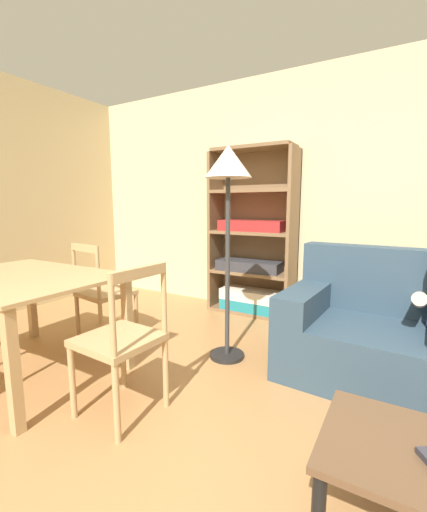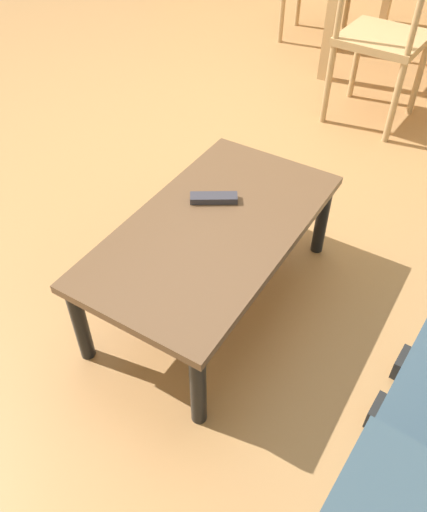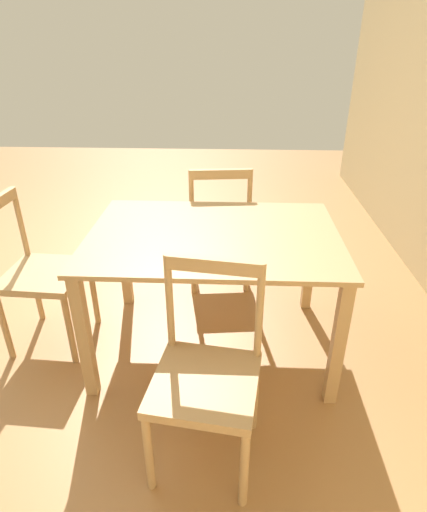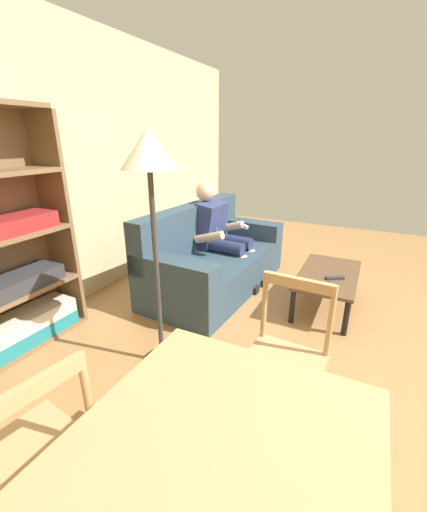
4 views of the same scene
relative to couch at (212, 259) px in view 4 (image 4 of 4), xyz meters
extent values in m
plane|color=#9E7042|center=(-0.86, -1.79, -0.33)|extent=(8.56, 8.56, 0.00)
cube|color=#D1BC8C|center=(-0.86, 1.15, 1.00)|extent=(6.56, 0.12, 2.66)
cube|color=#2D4251|center=(-0.01, -0.07, -0.13)|extent=(1.90, 0.99, 0.41)
cube|color=#2D4251|center=(0.01, 0.27, 0.33)|extent=(1.86, 0.31, 0.51)
cube|color=#2D4251|center=(-0.82, -0.02, 0.18)|extent=(0.29, 0.90, 0.20)
cube|color=#2D4251|center=(0.80, -0.12, 0.18)|extent=(0.29, 0.90, 0.20)
cube|color=#364864|center=(0.30, 0.09, 0.26)|extent=(0.41, 0.17, 0.36)
cube|color=navy|center=(0.18, 0.12, 0.34)|extent=(0.42, 0.32, 0.56)
sphere|color=#DBAD89|center=(0.19, 0.18, 0.72)|extent=(0.21, 0.21, 0.21)
cylinder|color=navy|center=(0.06, -0.13, 0.15)|extent=(0.18, 0.45, 0.15)
cylinder|color=#DBAD89|center=(0.05, -0.35, -0.13)|extent=(0.11, 0.11, 0.41)
cube|color=black|center=(0.04, -0.43, -0.29)|extent=(0.11, 0.25, 0.08)
cylinder|color=navy|center=(0.28, -0.15, 0.15)|extent=(0.18, 0.45, 0.15)
cylinder|color=#DBAD89|center=(0.26, -0.37, -0.13)|extent=(0.11, 0.11, 0.41)
cube|color=black|center=(0.26, -0.45, -0.29)|extent=(0.11, 0.25, 0.08)
cylinder|color=#DBAD89|center=(-0.07, -0.01, 0.28)|extent=(0.11, 0.36, 0.19)
cylinder|color=#DBAD89|center=(0.42, -0.04, 0.28)|extent=(0.11, 0.36, 0.19)
cube|color=white|center=(0.42, -0.19, 0.32)|extent=(0.05, 0.16, 0.08)
cube|color=brown|center=(0.08, -1.25, 0.02)|extent=(1.00, 0.54, 0.03)
cylinder|color=black|center=(-0.38, -1.49, -0.16)|extent=(0.05, 0.05, 0.33)
cylinder|color=black|center=(0.54, -1.49, -0.16)|extent=(0.05, 0.05, 0.33)
cylinder|color=black|center=(-0.38, -1.02, -0.16)|extent=(0.05, 0.05, 0.33)
cylinder|color=black|center=(0.54, -1.02, -0.16)|extent=(0.05, 0.05, 0.33)
cube|color=#2D2D38|center=(-0.04, -1.32, 0.05)|extent=(0.13, 0.17, 0.02)
cube|color=brown|center=(-1.22, 0.89, 0.59)|extent=(0.04, 0.36, 1.83)
cube|color=brown|center=(-1.69, 0.89, -0.31)|extent=(0.90, 0.36, 0.04)
cube|color=brown|center=(-1.69, 0.89, 0.15)|extent=(0.90, 0.36, 0.04)
cube|color=brown|center=(-1.69, 0.89, 0.60)|extent=(0.90, 0.36, 0.04)
cube|color=teal|center=(-1.66, 0.87, -0.23)|extent=(0.73, 0.30, 0.12)
cube|color=beige|center=(-1.66, 0.87, -0.11)|extent=(0.73, 0.30, 0.12)
cube|color=#333338|center=(-1.71, 0.87, 0.22)|extent=(0.74, 0.32, 0.12)
cube|color=maroon|center=(-1.68, 0.87, 0.68)|extent=(0.73, 0.30, 0.12)
cube|color=tan|center=(-2.56, -1.23, 0.39)|extent=(1.33, 0.94, 0.02)
cube|color=tan|center=(-1.95, -1.66, 0.03)|extent=(0.06, 0.06, 0.71)
cube|color=tan|center=(-1.95, -0.81, 0.03)|extent=(0.06, 0.06, 0.71)
cube|color=tan|center=(-2.56, -0.46, 0.10)|extent=(0.48, 0.48, 0.04)
cylinder|color=tan|center=(-2.34, -0.30, -0.12)|extent=(0.04, 0.04, 0.43)
cylinder|color=tan|center=(-2.40, -0.68, -0.12)|extent=(0.04, 0.04, 0.43)
cylinder|color=tan|center=(-2.40, -0.68, 0.33)|extent=(0.03, 0.03, 0.47)
cube|color=tan|center=(-2.59, -0.65, 0.54)|extent=(0.38, 0.09, 0.06)
cube|color=tan|center=(-1.60, -1.23, 0.13)|extent=(0.44, 0.44, 0.04)
cylinder|color=tan|center=(-1.77, -1.03, -0.10)|extent=(0.04, 0.04, 0.46)
cylinder|color=tan|center=(-1.80, -1.41, -0.10)|extent=(0.04, 0.04, 0.46)
cylinder|color=tan|center=(-1.39, -1.06, -0.10)|extent=(0.04, 0.04, 0.46)
cylinder|color=tan|center=(-1.42, -1.43, -0.10)|extent=(0.04, 0.04, 0.46)
cylinder|color=tan|center=(-1.39, -1.06, 0.35)|extent=(0.03, 0.03, 0.45)
cylinder|color=tan|center=(-1.42, -1.43, 0.35)|extent=(0.03, 0.03, 0.45)
cube|color=tan|center=(-1.41, -1.25, 0.55)|extent=(0.06, 0.38, 0.06)
cylinder|color=black|center=(-1.38, -0.27, -0.31)|extent=(0.28, 0.28, 0.03)
cylinder|color=#333333|center=(-1.38, -0.27, 0.39)|extent=(0.04, 0.04, 1.44)
cone|color=beige|center=(-1.38, -0.27, 1.23)|extent=(0.36, 0.36, 0.24)
camera|label=1|loc=(-0.19, -2.54, 0.90)|focal=23.19mm
camera|label=2|loc=(1.24, -0.54, 1.18)|focal=36.42mm
camera|label=3|loc=(-2.65, 0.80, 1.35)|focal=29.70mm
camera|label=4|loc=(-3.05, -1.54, 1.30)|focal=22.67mm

